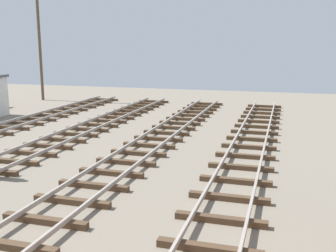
% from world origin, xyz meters
% --- Properties ---
extents(utility_pole_far, '(1.80, 0.24, 9.33)m').
position_xyz_m(utility_pole_far, '(-17.93, 30.84, 4.86)').
color(utility_pole_far, brown).
rests_on(utility_pole_far, ground).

